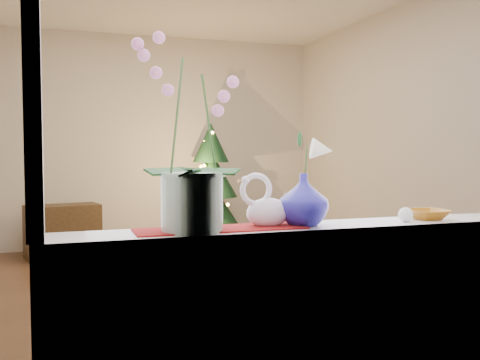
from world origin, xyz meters
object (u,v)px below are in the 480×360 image
at_px(paperweight, 406,215).
at_px(side_table, 63,231).
at_px(swan, 268,201).
at_px(orchid_pot, 192,133).
at_px(amber_dish, 427,215).
at_px(blue_vase, 304,196).
at_px(xmas_tree, 211,187).

distance_m(paperweight, side_table, 4.71).
bearing_deg(swan, orchid_pot, -155.83).
height_order(swan, amber_dish, swan).
relative_size(orchid_pot, blue_vase, 3.04).
distance_m(swan, amber_dish, 0.79).
bearing_deg(swan, xmas_tree, 96.53).
relative_size(xmas_tree, side_table, 1.94).
bearing_deg(xmas_tree, orchid_pot, -106.13).
bearing_deg(side_table, swan, -91.77).
xyz_separation_m(swan, paperweight, (0.64, -0.07, -0.07)).
height_order(orchid_pot, side_table, orchid_pot).
bearing_deg(xmas_tree, swan, -102.05).
bearing_deg(orchid_pot, swan, 5.59).
relative_size(blue_vase, paperweight, 3.88).
xyz_separation_m(orchid_pot, xmas_tree, (1.24, 4.30, -0.52)).
bearing_deg(amber_dish, paperweight, -162.81).
height_order(amber_dish, xmas_tree, xmas_tree).
bearing_deg(side_table, orchid_pot, -96.10).
bearing_deg(paperweight, side_table, 108.40).
distance_m(orchid_pot, paperweight, 1.03).
bearing_deg(xmas_tree, paperweight, -93.64).
xyz_separation_m(orchid_pot, paperweight, (0.97, -0.03, -0.36)).
xyz_separation_m(blue_vase, paperweight, (0.48, -0.05, -0.09)).
distance_m(swan, xmas_tree, 4.37).
relative_size(orchid_pot, side_table, 0.96).
distance_m(paperweight, amber_dish, 0.16).
bearing_deg(amber_dish, xmas_tree, 88.36).
height_order(xmas_tree, side_table, xmas_tree).
xyz_separation_m(amber_dish, xmas_tree, (0.12, 4.29, -0.16)).
bearing_deg(amber_dish, orchid_pot, -179.25).
bearing_deg(blue_vase, amber_dish, -0.14).
xyz_separation_m(paperweight, amber_dish, (0.15, 0.05, -0.01)).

